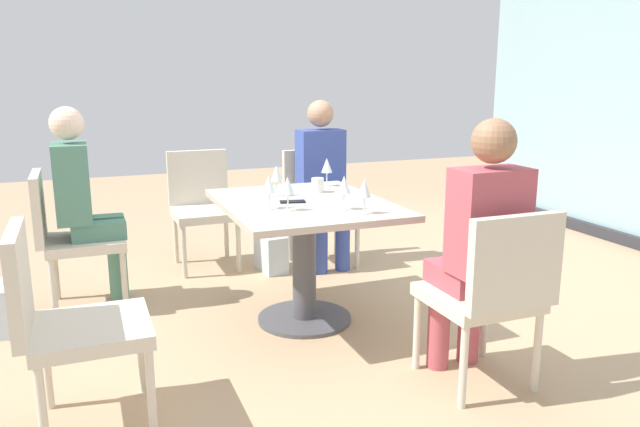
# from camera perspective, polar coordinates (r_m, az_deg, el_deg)

# --- Properties ---
(ground_plane) EXTENTS (12.00, 12.00, 0.00)m
(ground_plane) POSITION_cam_1_polar(r_m,az_deg,el_deg) (3.74, -1.45, -9.87)
(ground_plane) COLOR tan
(dining_table_main) EXTENTS (1.16, 0.92, 0.73)m
(dining_table_main) POSITION_cam_1_polar(r_m,az_deg,el_deg) (3.57, -1.49, -1.85)
(dining_table_main) COLOR #BCB29E
(dining_table_main) RESTS_ON ground_plane
(chair_far_left) EXTENTS (0.50, 0.46, 0.87)m
(chair_far_left) POSITION_cam_1_polar(r_m,az_deg,el_deg) (4.75, -0.18, 1.30)
(chair_far_left) COLOR beige
(chair_far_left) RESTS_ON ground_plane
(chair_front_left) EXTENTS (0.46, 0.50, 0.87)m
(chair_front_left) POSITION_cam_1_polar(r_m,az_deg,el_deg) (4.09, -22.40, -1.58)
(chair_front_left) COLOR beige
(chair_front_left) RESTS_ON ground_plane
(chair_far_right) EXTENTS (0.50, 0.46, 0.87)m
(chair_far_right) POSITION_cam_1_polar(r_m,az_deg,el_deg) (2.90, 15.65, -6.74)
(chair_far_right) COLOR beige
(chair_far_right) RESTS_ON ground_plane
(chair_front_right) EXTENTS (0.46, 0.50, 0.87)m
(chair_front_right) POSITION_cam_1_polar(r_m,az_deg,el_deg) (2.70, -22.66, -8.76)
(chair_front_right) COLOR beige
(chair_front_right) RESTS_ON ground_plane
(chair_side_end) EXTENTS (0.50, 0.46, 0.87)m
(chair_side_end) POSITION_cam_1_polar(r_m,az_deg,el_deg) (4.77, -10.90, 1.12)
(chair_side_end) COLOR beige
(chair_side_end) RESTS_ON ground_plane
(person_far_left) EXTENTS (0.39, 0.34, 1.26)m
(person_far_left) POSITION_cam_1_polar(r_m,az_deg,el_deg) (4.61, 0.31, 3.52)
(person_far_left) COLOR #384C9E
(person_far_left) RESTS_ON ground_plane
(person_front_left) EXTENTS (0.34, 0.39, 1.26)m
(person_front_left) POSITION_cam_1_polar(r_m,az_deg,el_deg) (4.04, -21.10, 1.34)
(person_front_left) COLOR #4C7F6B
(person_front_left) RESTS_ON ground_plane
(person_far_right) EXTENTS (0.39, 0.34, 1.26)m
(person_far_right) POSITION_cam_1_polar(r_m,az_deg,el_deg) (2.93, 14.61, -2.35)
(person_far_right) COLOR #B24C56
(person_far_right) RESTS_ON ground_plane
(wine_glass_0) EXTENTS (0.07, 0.07, 0.18)m
(wine_glass_0) POSITION_cam_1_polar(r_m,az_deg,el_deg) (3.20, 4.14, 2.29)
(wine_glass_0) COLOR silver
(wine_glass_0) RESTS_ON dining_table_main
(wine_glass_1) EXTENTS (0.07, 0.07, 0.18)m
(wine_glass_1) POSITION_cam_1_polar(r_m,az_deg,el_deg) (3.29, 2.25, 2.62)
(wine_glass_1) COLOR silver
(wine_glass_1) RESTS_ON dining_table_main
(wine_glass_2) EXTENTS (0.07, 0.07, 0.18)m
(wine_glass_2) POSITION_cam_1_polar(r_m,az_deg,el_deg) (3.32, -4.78, 2.66)
(wine_glass_2) COLOR silver
(wine_glass_2) RESTS_ON dining_table_main
(wine_glass_3) EXTENTS (0.07, 0.07, 0.18)m
(wine_glass_3) POSITION_cam_1_polar(r_m,az_deg,el_deg) (3.27, -3.02, 2.54)
(wine_glass_3) COLOR silver
(wine_glass_3) RESTS_ON dining_table_main
(wine_glass_4) EXTENTS (0.07, 0.07, 0.18)m
(wine_glass_4) POSITION_cam_1_polar(r_m,az_deg,el_deg) (3.67, -4.07, 3.67)
(wine_glass_4) COLOR silver
(wine_glass_4) RESTS_ON dining_table_main
(wine_glass_5) EXTENTS (0.07, 0.07, 0.18)m
(wine_glass_5) POSITION_cam_1_polar(r_m,az_deg,el_deg) (4.00, 0.64, 4.44)
(wine_glass_5) COLOR silver
(wine_glass_5) RESTS_ON dining_table_main
(coffee_cup) EXTENTS (0.08, 0.08, 0.09)m
(coffee_cup) POSITION_cam_1_polar(r_m,az_deg,el_deg) (3.79, -0.22, 2.65)
(coffee_cup) COLOR white
(coffee_cup) RESTS_ON dining_table_main
(cell_phone_on_table) EXTENTS (0.10, 0.16, 0.01)m
(cell_phone_on_table) POSITION_cam_1_polar(r_m,az_deg,el_deg) (3.51, -2.59, 1.13)
(cell_phone_on_table) COLOR black
(cell_phone_on_table) RESTS_ON dining_table_main
(handbag_0) EXTENTS (0.31, 0.19, 0.28)m
(handbag_0) POSITION_cam_1_polar(r_m,az_deg,el_deg) (4.61, -4.59, -3.64)
(handbag_0) COLOR silver
(handbag_0) RESTS_ON ground_plane
(handbag_1) EXTENTS (0.32, 0.20, 0.28)m
(handbag_1) POSITION_cam_1_polar(r_m,az_deg,el_deg) (3.98, -27.18, -7.81)
(handbag_1) COLOR silver
(handbag_1) RESTS_ON ground_plane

